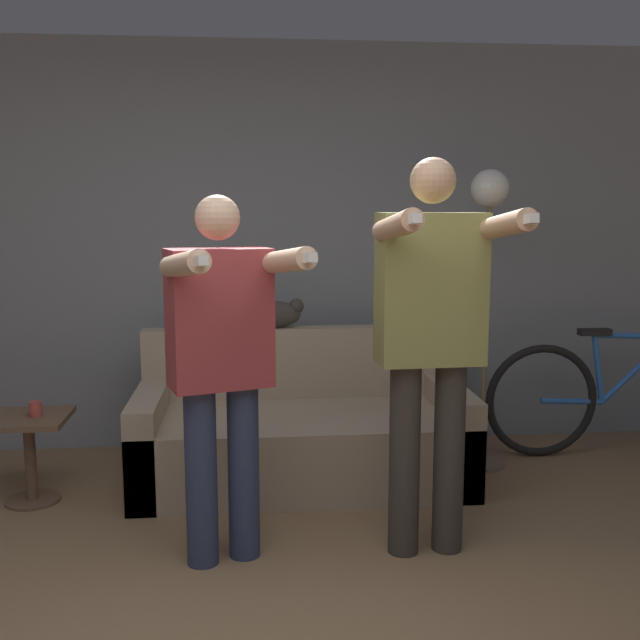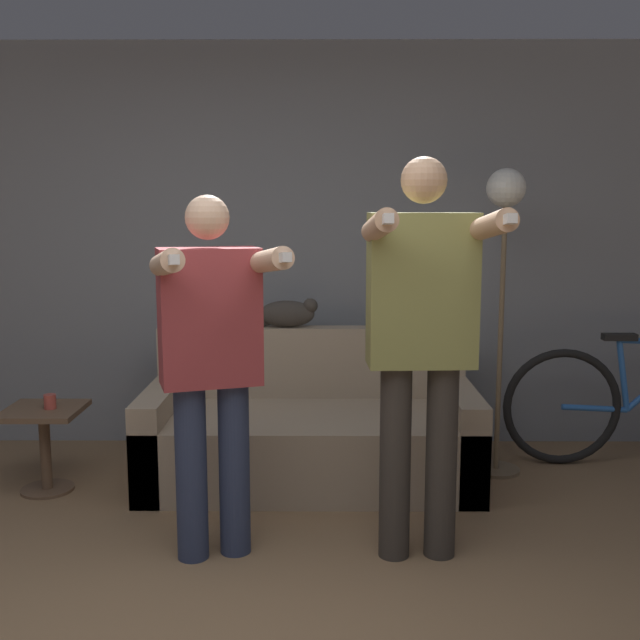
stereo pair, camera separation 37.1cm
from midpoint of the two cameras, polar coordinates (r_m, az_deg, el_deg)
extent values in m
cube|color=gray|center=(4.90, -8.46, 5.42)|extent=(10.00, 0.05, 2.60)
cube|color=tan|center=(4.35, -3.82, -9.66)|extent=(1.88, 0.89, 0.41)
cube|color=tan|center=(4.60, -4.02, -3.23)|extent=(1.88, 0.14, 0.43)
cube|color=tan|center=(4.39, -15.23, -8.82)|extent=(0.16, 0.89, 0.55)
cube|color=tan|center=(4.43, 7.44, -8.41)|extent=(0.16, 0.89, 0.55)
cylinder|color=#2D3856|center=(3.40, -12.21, -11.68)|extent=(0.14, 0.14, 0.80)
cylinder|color=#2D3856|center=(3.44, -8.99, -11.36)|extent=(0.14, 0.14, 0.80)
cube|color=#9E383D|center=(3.25, -10.93, 0.10)|extent=(0.48, 0.34, 0.60)
sphere|color=#D8AD8C|center=(3.21, -11.15, 7.66)|extent=(0.19, 0.19, 0.19)
cylinder|color=#D8AD8C|center=(2.94, -13.94, 4.13)|extent=(0.24, 0.51, 0.15)
cube|color=white|center=(2.69, -13.10, 4.37)|extent=(0.07, 0.13, 0.05)
cylinder|color=#D8AD8C|center=(3.03, -6.29, 4.46)|extent=(0.24, 0.51, 0.15)
cube|color=white|center=(2.79, -4.81, 4.71)|extent=(0.07, 0.13, 0.05)
cylinder|color=#38332D|center=(3.43, 3.34, -10.60)|extent=(0.14, 0.14, 0.88)
cylinder|color=#38332D|center=(3.47, 6.75, -10.39)|extent=(0.14, 0.14, 0.88)
cube|color=#8C8E4C|center=(3.28, 5.24, 2.36)|extent=(0.47, 0.24, 0.66)
sphere|color=tan|center=(3.26, 5.35, 10.54)|extent=(0.20, 0.20, 0.20)
cylinder|color=tan|center=(2.97, 2.27, 7.17)|extent=(0.11, 0.51, 0.15)
cube|color=white|center=(2.72, 3.22, 7.64)|extent=(0.04, 0.12, 0.05)
cylinder|color=tan|center=(3.08, 10.38, 7.09)|extent=(0.11, 0.51, 0.15)
cube|color=white|center=(2.84, 11.98, 7.51)|extent=(0.04, 0.12, 0.05)
ellipsoid|color=#3D3833|center=(4.55, -5.95, 0.40)|extent=(0.34, 0.13, 0.16)
sphere|color=#3D3833|center=(4.55, -4.14, 1.07)|extent=(0.09, 0.09, 0.09)
ellipsoid|color=#3D3833|center=(4.58, -8.16, -0.31)|extent=(0.19, 0.04, 0.04)
cone|color=#3D3833|center=(4.53, -4.35, 1.46)|extent=(0.03, 0.03, 0.02)
cone|color=#3D3833|center=(4.56, -4.35, 1.51)|extent=(0.03, 0.03, 0.02)
cylinder|color=#756047|center=(4.72, 9.93, -10.76)|extent=(0.28, 0.28, 0.02)
cylinder|color=#756047|center=(4.52, 10.19, -1.24)|extent=(0.03, 0.03, 1.61)
sphere|color=white|center=(4.46, 10.50, 9.84)|extent=(0.22, 0.22, 0.22)
cylinder|color=brown|center=(4.47, -23.35, -12.51)|extent=(0.29, 0.29, 0.02)
cylinder|color=brown|center=(4.40, -23.52, -9.91)|extent=(0.06, 0.06, 0.44)
cube|color=brown|center=(4.34, -23.71, -6.94)|extent=(0.41, 0.41, 0.03)
cylinder|color=#B7473D|center=(4.30, -23.22, -6.28)|extent=(0.07, 0.07, 0.08)
torus|color=black|center=(4.87, 14.44, -6.01)|extent=(0.72, 0.05, 0.72)
cylinder|color=blue|center=(5.07, 21.05, -3.55)|extent=(0.46, 0.04, 0.44)
cylinder|color=blue|center=(4.96, 18.45, -3.57)|extent=(0.11, 0.04, 0.44)
cylinder|color=blue|center=(5.01, 20.82, -1.16)|extent=(0.51, 0.04, 0.05)
cylinder|color=blue|center=(4.94, 16.61, -5.99)|extent=(0.40, 0.04, 0.05)
cube|color=black|center=(4.90, 18.19, -0.89)|extent=(0.20, 0.07, 0.04)
camera|label=1|loc=(0.19, -92.86, -0.44)|focal=42.00mm
camera|label=2|loc=(0.19, 87.14, 0.44)|focal=42.00mm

